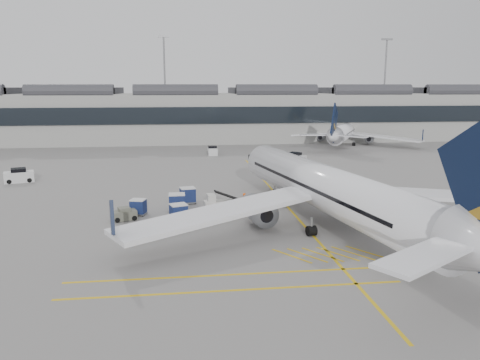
{
  "coord_description": "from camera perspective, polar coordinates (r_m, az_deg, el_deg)",
  "views": [
    {
      "loc": [
        -1.02,
        -39.75,
        12.56
      ],
      "look_at": [
        4.3,
        2.73,
        4.0
      ],
      "focal_mm": 35.0,
      "sensor_mm": 36.0,
      "label": 1
    }
  ],
  "objects": [
    {
      "name": "service_van_mid",
      "position": [
        87.87,
        -3.4,
        3.58
      ],
      "size": [
        1.79,
        3.45,
        1.75
      ],
      "rotation": [
        0.0,
        0.0,
        1.59
      ],
      "color": "silver",
      "rests_on": "ground"
    },
    {
      "name": "safety_cone_nose",
      "position": [
        67.25,
        4.42,
        0.74
      ],
      "size": [
        0.39,
        0.39,
        0.54
      ],
      "primitive_type": "cone",
      "color": "#F24C0A",
      "rests_on": "ground"
    },
    {
      "name": "baggage_cart_c",
      "position": [
        44.6,
        -7.49,
        -3.92
      ],
      "size": [
        1.96,
        1.77,
        1.71
      ],
      "rotation": [
        0.0,
        0.0,
        0.31
      ],
      "color": "gray",
      "rests_on": "ground"
    },
    {
      "name": "airliner_far",
      "position": [
        106.13,
        12.65,
        5.77
      ],
      "size": [
        29.83,
        32.9,
        9.61
      ],
      "rotation": [
        0.0,
        0.0,
        -0.48
      ],
      "color": "white",
      "rests_on": "ground"
    },
    {
      "name": "ground",
      "position": [
        41.7,
        -5.44,
        -6.27
      ],
      "size": [
        220.0,
        220.0,
        0.0
      ],
      "primitive_type": "plane",
      "color": "gray",
      "rests_on": "ground"
    },
    {
      "name": "service_van_right",
      "position": [
        78.25,
        6.66,
        2.61
      ],
      "size": [
        3.9,
        3.8,
        1.87
      ],
      "rotation": [
        0.0,
        0.0,
        -0.75
      ],
      "color": "silver",
      "rests_on": "ground"
    },
    {
      "name": "baggage_cart_a",
      "position": [
        48.33,
        -7.7,
        -2.66
      ],
      "size": [
        1.76,
        1.45,
        1.84
      ],
      "rotation": [
        0.0,
        0.0,
        0.01
      ],
      "color": "gray",
      "rests_on": "ground"
    },
    {
      "name": "light_masts",
      "position": [
        125.77,
        -7.61,
        12.09
      ],
      "size": [
        113.0,
        0.6,
        25.45
      ],
      "color": "slate",
      "rests_on": "ground"
    },
    {
      "name": "baggage_cart_b",
      "position": [
        51.37,
        -6.39,
        -1.82
      ],
      "size": [
        1.94,
        1.71,
        1.78
      ],
      "rotation": [
        0.0,
        0.0,
        0.21
      ],
      "color": "gray",
      "rests_on": "ground"
    },
    {
      "name": "apron_markings",
      "position": [
        52.48,
        5.2,
        -2.58
      ],
      "size": [
        0.25,
        60.0,
        0.01
      ],
      "primitive_type": "cube",
      "color": "gold",
      "rests_on": "ground"
    },
    {
      "name": "ramp_agent_a",
      "position": [
        48.21,
        0.58,
        -2.67
      ],
      "size": [
        0.79,
        0.67,
        1.83
      ],
      "primitive_type": "imported",
      "rotation": [
        0.0,
        0.0,
        0.41
      ],
      "color": "#FC590D",
      "rests_on": "ground"
    },
    {
      "name": "ramp_agent_b",
      "position": [
        46.35,
        2.49,
        -3.2
      ],
      "size": [
        0.96,
        0.76,
        1.92
      ],
      "primitive_type": "imported",
      "rotation": [
        0.0,
        0.0,
        3.1
      ],
      "color": "orange",
      "rests_on": "ground"
    },
    {
      "name": "service_van_left",
      "position": [
        69.13,
        -25.34,
        0.45
      ],
      "size": [
        4.06,
        2.88,
        1.89
      ],
      "rotation": [
        0.0,
        0.0,
        0.31
      ],
      "color": "silver",
      "rests_on": "ground"
    },
    {
      "name": "baggage_cart_d",
      "position": [
        47.62,
        -12.3,
        -3.19
      ],
      "size": [
        1.81,
        1.63,
        1.6
      ],
      "rotation": [
        0.0,
        0.0,
        -0.28
      ],
      "color": "gray",
      "rests_on": "ground"
    },
    {
      "name": "airliner_main",
      "position": [
        42.92,
        10.91,
        -1.26
      ],
      "size": [
        38.87,
        42.83,
        11.48
      ],
      "rotation": [
        0.0,
        0.0,
        0.18
      ],
      "color": "white",
      "rests_on": "ground"
    },
    {
      "name": "safety_cone_engine",
      "position": [
        49.51,
        11.38,
        -3.34
      ],
      "size": [
        0.33,
        0.33,
        0.46
      ],
      "primitive_type": "cone",
      "color": "#F24C0A",
      "rests_on": "ground"
    },
    {
      "name": "terminal",
      "position": [
        111.87,
        -6.67,
        7.94
      ],
      "size": [
        200.0,
        20.45,
        12.4
      ],
      "color": "#9E9E99",
      "rests_on": "ground"
    },
    {
      "name": "belt_loader",
      "position": [
        49.91,
        -2.48,
        -2.67
      ],
      "size": [
        4.37,
        1.8,
        1.75
      ],
      "rotation": [
        0.0,
        0.0,
        0.12
      ],
      "color": "silver",
      "rests_on": "ground"
    },
    {
      "name": "pushback_tug",
      "position": [
        46.19,
        -13.91,
        -4.1
      ],
      "size": [
        2.53,
        1.97,
        1.24
      ],
      "rotation": [
        0.0,
        0.0,
        0.32
      ],
      "color": "#5D5E4F",
      "rests_on": "ground"
    }
  ]
}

